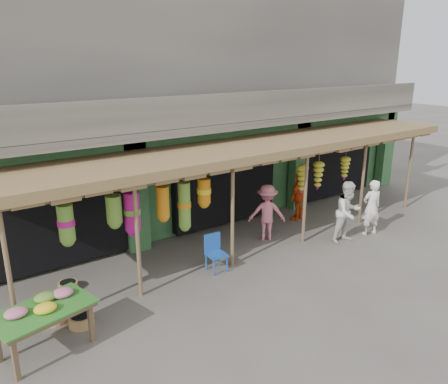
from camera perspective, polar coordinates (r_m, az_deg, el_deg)
ground at (r=12.13m, az=6.23°, el=-7.24°), size 80.00×80.00×0.00m
building at (r=15.09m, az=-6.01°, el=10.89°), size 16.40×6.80×7.00m
awning at (r=11.79m, az=3.36°, el=5.33°), size 14.00×2.70×2.79m
flower_table at (r=8.43m, az=-22.55°, el=-14.09°), size 1.82×1.30×0.99m
blue_chair at (r=10.68m, az=-1.21°, el=-7.64°), size 0.47×0.48×0.92m
basket_left at (r=10.60m, az=-19.69°, el=-11.46°), size 0.48×0.48×0.18m
basket_mid at (r=9.55m, az=-21.10°, el=-14.92°), size 0.53×0.53×0.20m
basket_right at (r=9.25m, az=-18.14°, el=-15.62°), size 0.54×0.54×0.22m
person_front at (r=13.38m, az=18.70°, el=-1.92°), size 0.69×0.56×1.65m
person_right at (r=12.62m, az=15.91°, el=-2.55°), size 0.90×0.73×1.76m
person_vendor at (r=14.03m, az=9.75°, el=-0.49°), size 1.01×0.64×1.59m
person_shopper at (r=12.38m, az=5.62°, el=-2.67°), size 1.19×1.10×1.61m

